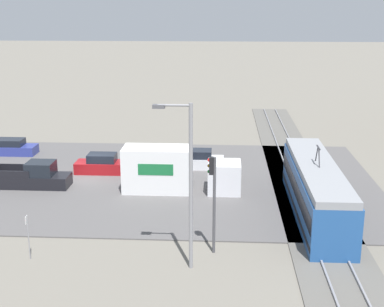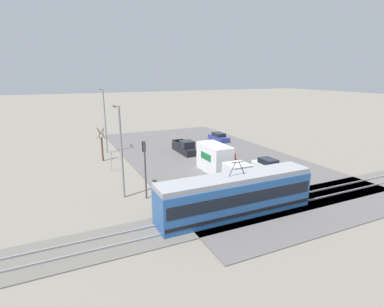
{
  "view_description": "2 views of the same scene",
  "coord_description": "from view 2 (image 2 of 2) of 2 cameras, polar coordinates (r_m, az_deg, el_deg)",
  "views": [
    {
      "loc": [
        39.34,
        10.59,
        13.31
      ],
      "look_at": [
        1.59,
        8.4,
        2.69
      ],
      "focal_mm": 50.0,
      "sensor_mm": 36.0,
      "label": 1
    },
    {
      "loc": [
        19.51,
        35.95,
        11.44
      ],
      "look_at": [
        5.65,
        6.35,
        2.73
      ],
      "focal_mm": 28.0,
      "sensor_mm": 36.0,
      "label": 2
    }
  ],
  "objects": [
    {
      "name": "rail_bed",
      "position": [
        29.71,
        18.84,
        -8.47
      ],
      "size": [
        59.39,
        4.4,
        0.22
      ],
      "color": "#5B5954",
      "rests_on": "ground"
    },
    {
      "name": "traffic_light_pole",
      "position": [
        27.95,
        -8.99,
        -1.67
      ],
      "size": [
        0.28,
        0.47,
        5.5
      ],
      "color": "#47474C",
      "rests_on": "ground"
    },
    {
      "name": "road_surface",
      "position": [
        42.47,
        3.26,
        -0.67
      ],
      "size": [
        21.83,
        44.87,
        0.08
      ],
      "color": "#565454",
      "rests_on": "ground"
    },
    {
      "name": "sedan_car_2",
      "position": [
        52.77,
        5.1,
        3.08
      ],
      "size": [
        1.83,
        4.68,
        1.41
      ],
      "color": "navy",
      "rests_on": "ground"
    },
    {
      "name": "ground_plane",
      "position": [
        42.48,
        3.26,
        -0.72
      ],
      "size": [
        320.0,
        320.0,
        0.0
      ],
      "primitive_type": "plane",
      "color": "slate"
    },
    {
      "name": "box_truck",
      "position": [
        34.91,
        5.26,
        -1.53
      ],
      "size": [
        2.39,
        8.53,
        3.27
      ],
      "color": "silver",
      "rests_on": "ground"
    },
    {
      "name": "street_lamp_mid_block",
      "position": [
        45.8,
        -16.32,
        6.71
      ],
      "size": [
        0.36,
        1.95,
        9.45
      ],
      "color": "gray",
      "rests_on": "ground"
    },
    {
      "name": "no_parking_sign",
      "position": [
        37.44,
        -15.17,
        -0.98
      ],
      "size": [
        0.32,
        0.08,
        2.51
      ],
      "color": "gray",
      "rests_on": "ground"
    },
    {
      "name": "sedan_car_0",
      "position": [
        42.27,
        5.77,
        0.16
      ],
      "size": [
        1.75,
        4.3,
        1.56
      ],
      "color": "maroon",
      "rests_on": "ground"
    },
    {
      "name": "light_rail_tram",
      "position": [
        25.23,
        8.37,
        -7.87
      ],
      "size": [
        13.65,
        2.68,
        4.54
      ],
      "color": "#235193",
      "rests_on": "ground"
    },
    {
      "name": "pickup_truck",
      "position": [
        44.44,
        -1.31,
        1.08
      ],
      "size": [
        1.92,
        5.82,
        1.93
      ],
      "color": "black",
      "rests_on": "ground"
    },
    {
      "name": "sedan_car_1",
      "position": [
        37.22,
        14.24,
        -2.31
      ],
      "size": [
        1.77,
        4.21,
        1.52
      ],
      "color": "silver",
      "rests_on": "ground"
    },
    {
      "name": "street_lamp_near_crossing",
      "position": [
        28.36,
        -13.42,
        1.37
      ],
      "size": [
        0.36,
        1.95,
        8.72
      ],
      "color": "gray",
      "rests_on": "ground"
    },
    {
      "name": "street_tree",
      "position": [
        42.0,
        -16.76,
        1.41
      ],
      "size": [
        1.09,
        0.9,
        4.58
      ],
      "color": "brown",
      "rests_on": "ground"
    }
  ]
}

